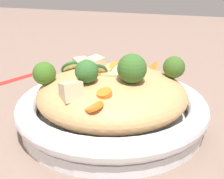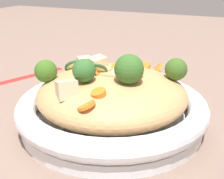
% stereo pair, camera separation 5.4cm
% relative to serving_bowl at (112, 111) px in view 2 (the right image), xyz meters
% --- Properties ---
extents(ground_plane, '(3.00, 3.00, 0.00)m').
position_rel_serving_bowl_xyz_m(ground_plane, '(0.00, 0.00, -0.03)').
color(ground_plane, '#81695C').
extents(serving_bowl, '(0.33, 0.33, 0.06)m').
position_rel_serving_bowl_xyz_m(serving_bowl, '(0.00, 0.00, 0.00)').
color(serving_bowl, white).
rests_on(serving_bowl, ground_plane).
extents(noodle_heap, '(0.26, 0.26, 0.09)m').
position_rel_serving_bowl_xyz_m(noodle_heap, '(0.00, 0.00, 0.03)').
color(noodle_heap, tan).
rests_on(noodle_heap, serving_bowl).
extents(broccoli_florets, '(0.25, 0.15, 0.07)m').
position_rel_serving_bowl_xyz_m(broccoli_florets, '(0.01, -0.02, 0.08)').
color(broccoli_florets, '#93B369').
rests_on(broccoli_florets, serving_bowl).
extents(carrot_coins, '(0.10, 0.22, 0.03)m').
position_rel_serving_bowl_xyz_m(carrot_coins, '(0.02, -0.00, 0.06)').
color(carrot_coins, orange).
rests_on(carrot_coins, serving_bowl).
extents(zucchini_slices, '(0.16, 0.08, 0.05)m').
position_rel_serving_bowl_xyz_m(zucchini_slices, '(-0.03, 0.00, 0.07)').
color(zucchini_slices, beige).
rests_on(zucchini_slices, serving_bowl).
extents(chicken_chunks, '(0.08, 0.16, 0.04)m').
position_rel_serving_bowl_xyz_m(chicken_chunks, '(-0.05, -0.02, 0.07)').
color(chicken_chunks, '#C8B289').
rests_on(chicken_chunks, serving_bowl).
extents(chopsticks_pair, '(0.10, 0.22, 0.01)m').
position_rel_serving_bowl_xyz_m(chopsticks_pair, '(-0.32, 0.14, -0.03)').
color(chopsticks_pair, red).
rests_on(chopsticks_pair, ground_plane).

